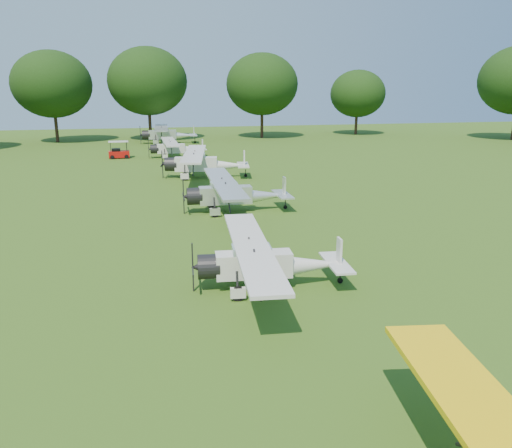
% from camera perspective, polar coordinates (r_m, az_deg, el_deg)
% --- Properties ---
extents(ground, '(160.00, 160.00, 0.00)m').
position_cam_1_polar(ground, '(19.30, -0.00, -6.71)').
color(ground, '#2B4912').
rests_on(ground, ground).
extents(tree_belt, '(137.36, 130.27, 14.52)m').
position_cam_1_polar(tree_belt, '(19.21, 10.81, 17.41)').
color(tree_belt, black).
rests_on(tree_belt, ground).
extents(aircraft_3, '(5.90, 9.39, 1.85)m').
position_cam_1_polar(aircraft_3, '(18.50, 1.09, -4.13)').
color(aircraft_3, silver).
rests_on(aircraft_3, ground).
extents(aircraft_4, '(6.56, 10.43, 2.06)m').
position_cam_1_polar(aircraft_4, '(30.04, -2.59, 3.69)').
color(aircraft_4, white).
rests_on(aircraft_4, ground).
extents(aircraft_5, '(7.32, 11.59, 2.28)m').
position_cam_1_polar(aircraft_5, '(41.90, -6.13, 7.10)').
color(aircraft_5, silver).
rests_on(aircraft_5, ground).
extents(aircraft_6, '(6.14, 9.74, 1.93)m').
position_cam_1_polar(aircraft_6, '(54.82, -9.22, 8.69)').
color(aircraft_6, silver).
rests_on(aircraft_6, ground).
extents(aircraft_7, '(7.60, 12.11, 2.38)m').
position_cam_1_polar(aircraft_7, '(69.11, -10.17, 10.20)').
color(aircraft_7, white).
rests_on(aircraft_7, ground).
extents(golf_cart, '(2.18, 1.42, 1.80)m').
position_cam_1_polar(golf_cart, '(55.45, -15.44, 7.87)').
color(golf_cart, '#AB100C').
rests_on(golf_cart, ground).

